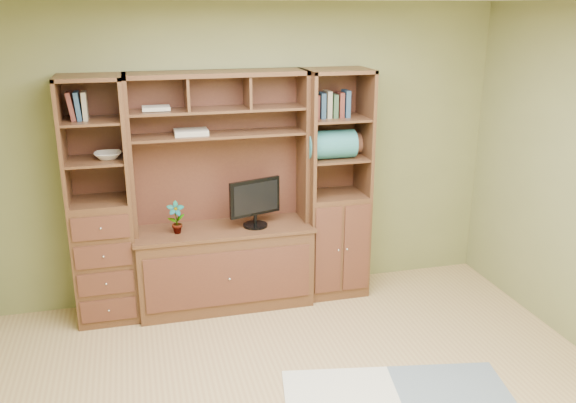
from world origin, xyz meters
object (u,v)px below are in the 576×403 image
object	(u,v)px
monitor	(255,194)
center_hutch	(222,195)
right_tower	(335,185)
left_tower	(100,203)

from	to	relation	value
monitor	center_hutch	bearing A→B (deg)	155.03
right_tower	monitor	bearing A→B (deg)	-174.30
left_tower	right_tower	size ratio (longest dim) A/B	1.00
left_tower	monitor	distance (m)	1.28
center_hutch	monitor	distance (m)	0.28
left_tower	right_tower	world-z (taller)	same
center_hutch	right_tower	size ratio (longest dim) A/B	1.00
center_hutch	monitor	world-z (taller)	center_hutch
right_tower	left_tower	bearing A→B (deg)	180.00
center_hutch	right_tower	xyz separation A→B (m)	(1.02, 0.04, 0.00)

